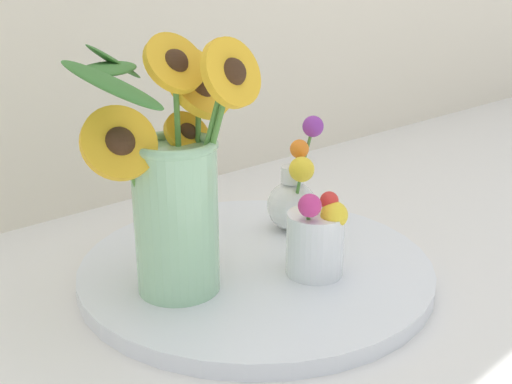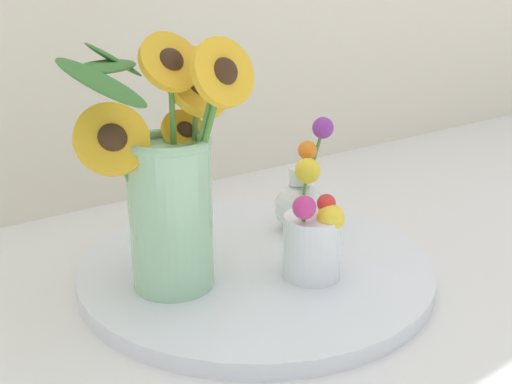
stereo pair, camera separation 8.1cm
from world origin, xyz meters
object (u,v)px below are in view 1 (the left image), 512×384
Objects in this scene: vase_small_center at (317,239)px; vase_bulb_right at (294,194)px; serving_tray at (256,267)px; mason_jar_sunflowers at (175,182)px.

vase_small_center is 0.69× the size of vase_bulb_right.
vase_small_center is 0.16m from vase_bulb_right.
serving_tray is 0.15m from vase_bulb_right.
vase_small_center is (0.16, -0.09, -0.09)m from mason_jar_sunflowers.
vase_bulb_right is (0.09, 0.13, 0.01)m from vase_small_center.
serving_tray is at bearing 109.76° from vase_small_center.
serving_tray is at bearing -3.57° from mason_jar_sunflowers.
mason_jar_sunflowers is 0.20m from vase_small_center.
vase_small_center is (0.03, -0.09, 0.06)m from serving_tray.
serving_tray is 0.11m from vase_small_center.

